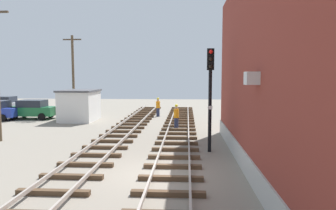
{
  "coord_description": "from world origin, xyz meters",
  "views": [
    {
      "loc": [
        1.2,
        -11.96,
        3.97
      ],
      "look_at": [
        0.02,
        6.79,
        2.17
      ],
      "focal_mm": 32.43,
      "sensor_mm": 36.0,
      "label": 1
    }
  ],
  "objects": [
    {
      "name": "brick_building",
      "position": [
        7.19,
        0.97,
        4.32
      ],
      "size": [
        7.63,
        16.89,
        8.66
      ],
      "color": "maroon",
      "rests_on": "ground"
    },
    {
      "name": "control_hut",
      "position": [
        -8.34,
        14.34,
        1.39
      ],
      "size": [
        3.0,
        3.8,
        2.76
      ],
      "color": "silver",
      "rests_on": "ground"
    },
    {
      "name": "signal_mast",
      "position": [
        2.4,
        3.79,
        3.37
      ],
      "size": [
        0.36,
        0.4,
        5.37
      ],
      "color": "black",
      "rests_on": "ground"
    },
    {
      "name": "parked_car_white",
      "position": [
        -18.82,
        19.76,
        0.9
      ],
      "size": [
        4.2,
        2.04,
        1.76
      ],
      "color": "silver",
      "rests_on": "ground"
    },
    {
      "name": "track_worker_foreground",
      "position": [
        -1.64,
        17.56,
        0.93
      ],
      "size": [
        0.4,
        0.4,
        1.87
      ],
      "color": "#262D4C",
      "rests_on": "ground"
    },
    {
      "name": "track_worker_distant",
      "position": [
        0.41,
        10.63,
        0.93
      ],
      "size": [
        0.4,
        0.4,
        1.87
      ],
      "color": "#262D4C",
      "rests_on": "ground"
    },
    {
      "name": "ground_plane",
      "position": [
        0.0,
        0.0,
        0.0
      ],
      "size": [
        80.0,
        80.0,
        0.0
      ],
      "primitive_type": "plane",
      "color": "gray"
    },
    {
      "name": "utility_pole_far",
      "position": [
        -9.92,
        17.15,
        4.14
      ],
      "size": [
        1.8,
        0.24,
        7.89
      ],
      "color": "brown",
      "rests_on": "ground"
    },
    {
      "name": "track_near_building",
      "position": [
        0.6,
        -0.0,
        0.13
      ],
      "size": [
        2.5,
        51.54,
        0.32
      ],
      "color": "#4C3826",
      "rests_on": "ground"
    },
    {
      "name": "track_centre",
      "position": [
        -3.25,
        0.0,
        0.13
      ],
      "size": [
        2.5,
        51.54,
        0.32
      ],
      "color": "#4C3826",
      "rests_on": "ground"
    },
    {
      "name": "parked_car_green",
      "position": [
        -13.17,
        15.26,
        0.9
      ],
      "size": [
        4.2,
        2.04,
        1.76
      ],
      "color": "#1E6B38",
      "rests_on": "ground"
    }
  ]
}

